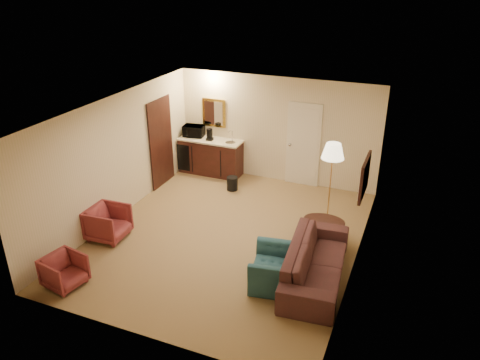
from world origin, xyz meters
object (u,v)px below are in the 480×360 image
object	(u,v)px
rose_chair_near	(108,221)
floor_lamp	(330,183)
wetbar_cabinet	(211,156)
sofa	(316,256)
teal_armchair	(277,263)
coffee_maker	(210,135)
rose_chair_far	(64,270)
coffee_table	(324,230)
microwave	(194,130)
waste_bin	(232,183)

from	to	relation	value
rose_chair_near	floor_lamp	distance (m)	4.53
wetbar_cabinet	sofa	world-z (taller)	wetbar_cabinet
sofa	teal_armchair	distance (m)	0.70
floor_lamp	coffee_maker	bearing A→B (deg)	159.07
teal_armchair	rose_chair_near	xyz separation A→B (m)	(-3.53, 0.17, -0.05)
sofa	teal_armchair	bearing A→B (deg)	119.77
sofa	rose_chair_far	distance (m)	4.24
rose_chair_far	floor_lamp	distance (m)	5.31
sofa	teal_armchair	world-z (taller)	sofa
coffee_table	microwave	world-z (taller)	microwave
rose_chair_far	coffee_maker	xyz separation A→B (m)	(0.25, 5.15, 0.76)
sofa	floor_lamp	bearing A→B (deg)	1.55
wetbar_cabinet	coffee_table	world-z (taller)	wetbar_cabinet
sofa	coffee_table	xyz separation A→B (m)	(-0.15, 1.26, -0.22)
rose_chair_far	waste_bin	distance (m)	4.62
floor_lamp	rose_chair_near	bearing A→B (deg)	-148.83
sofa	floor_lamp	world-z (taller)	floor_lamp
coffee_maker	waste_bin	bearing A→B (deg)	-32.71
rose_chair_far	coffee_table	bearing A→B (deg)	-40.51
wetbar_cabinet	coffee_maker	world-z (taller)	coffee_maker
teal_armchair	coffee_table	world-z (taller)	teal_armchair
rose_chair_near	microwave	bearing A→B (deg)	-3.38
wetbar_cabinet	rose_chair_far	world-z (taller)	wetbar_cabinet
teal_armchair	rose_chair_near	size ratio (longest dim) A/B	1.29
wetbar_cabinet	floor_lamp	size ratio (longest dim) A/B	0.94
rose_chair_far	coffee_table	xyz separation A→B (m)	(3.70, 3.03, -0.08)
rose_chair_near	rose_chair_far	bearing A→B (deg)	-174.16
rose_chair_far	microwave	distance (m)	5.32
coffee_maker	teal_armchair	bearing A→B (deg)	-46.98
rose_chair_near	coffee_table	xyz separation A→B (m)	(3.95, 1.49, -0.14)
coffee_table	sofa	bearing A→B (deg)	-83.21
rose_chair_near	microwave	size ratio (longest dim) A/B	1.41
sofa	microwave	world-z (taller)	microwave
floor_lamp	microwave	bearing A→B (deg)	160.19
waste_bin	wetbar_cabinet	bearing A→B (deg)	141.42
sofa	floor_lamp	xyz separation A→B (m)	(-0.25, 2.10, 0.42)
rose_chair_near	wetbar_cabinet	bearing A→B (deg)	-11.19
floor_lamp	coffee_maker	xyz separation A→B (m)	(-3.35, 1.28, 0.20)
teal_armchair	rose_chair_far	distance (m)	3.55
floor_lamp	waste_bin	xyz separation A→B (m)	(-2.45, 0.60, -0.70)
sofa	microwave	size ratio (longest dim) A/B	4.44
microwave	rose_chair_near	bearing A→B (deg)	-98.05
teal_armchair	coffee_maker	world-z (taller)	coffee_maker
microwave	teal_armchair	bearing A→B (deg)	-55.83
waste_bin	microwave	xyz separation A→B (m)	(-1.40, 0.79, 0.93)
sofa	coffee_table	world-z (taller)	sofa
coffee_table	coffee_maker	distance (m)	4.13
sofa	rose_chair_near	xyz separation A→B (m)	(-4.10, -0.23, -0.09)
wetbar_cabinet	teal_armchair	distance (m)	4.88
coffee_table	coffee_maker	world-z (taller)	coffee_maker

